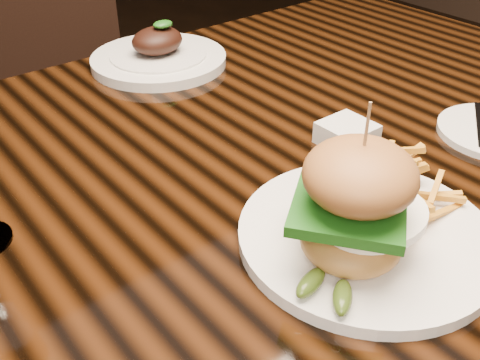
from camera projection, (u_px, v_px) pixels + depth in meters
dining_table at (201, 213)px, 0.79m from camera, size 1.60×0.90×0.75m
burger_plate at (370, 206)px, 0.59m from camera, size 0.28×0.28×0.19m
ramekin at (347, 134)px, 0.79m from camera, size 0.07×0.07×0.03m
far_dish at (159, 56)px, 1.03m from camera, size 0.25×0.25×0.08m
chair_far at (44, 80)px, 1.50m from camera, size 0.58×0.58×0.95m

